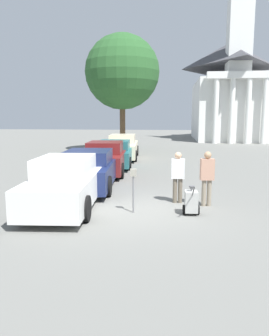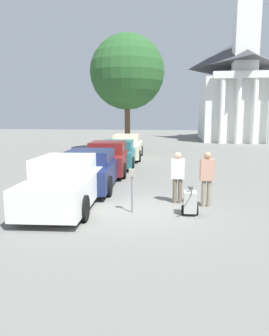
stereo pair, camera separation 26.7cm
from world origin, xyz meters
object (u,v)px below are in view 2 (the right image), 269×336
(parked_car_teal, at_px, (118,154))
(church, at_px, (237,84))
(parked_car_cream, at_px, (127,147))
(parking_meter, at_px, (132,182))
(person_supervisor, at_px, (207,175))
(parked_car_white, at_px, (67,183))
(parked_car_maroon, at_px, (108,158))
(person_worker, at_px, (178,174))
(parked_car_navy, at_px, (91,169))
(equipment_cart, at_px, (190,202))

(parked_car_teal, bearing_deg, church, 62.19)
(parked_car_cream, relative_size, parking_meter, 4.15)
(parked_car_teal, xyz_separation_m, person_supervisor, (4.35, -8.19, 0.30))
(parked_car_white, distance_m, parked_car_maroon, 6.13)
(church, bearing_deg, person_worker, -102.21)
(church, bearing_deg, parked_car_white, -107.68)
(parked_car_maroon, relative_size, person_supervisor, 2.73)
(parked_car_navy, distance_m, parked_car_teal, 5.88)
(parked_car_white, xyz_separation_m, person_supervisor, (4.35, 0.53, 0.25))
(person_supervisor, bearing_deg, parked_car_white, 0.11)
(parked_car_cream, relative_size, church, 0.21)
(person_worker, bearing_deg, parked_car_navy, -30.93)
(parked_car_maroon, xyz_separation_m, equipment_cart, (3.82, -6.59, -0.35))
(person_worker, height_order, person_supervisor, person_supervisor)
(parked_car_maroon, xyz_separation_m, church, (10.19, 25.83, 5.92))
(parked_car_teal, xyz_separation_m, equipment_cart, (3.82, -9.17, -0.30))
(parking_meter, relative_size, church, 0.05)
(parked_car_cream, xyz_separation_m, person_supervisor, (4.35, -11.49, 0.24))
(parking_meter, height_order, equipment_cart, parking_meter)
(parked_car_white, xyz_separation_m, church, (10.19, 31.96, 5.92))
(person_supervisor, xyz_separation_m, equipment_cart, (-0.53, -0.98, -0.60))
(person_worker, bearing_deg, parked_car_white, 12.66)
(parked_car_white, bearing_deg, church, 68.18)
(equipment_cart, xyz_separation_m, church, (6.37, 32.42, 6.27))
(equipment_cart, bearing_deg, parked_car_teal, 110.56)
(parked_car_white, height_order, equipment_cart, parked_car_white)
(parked_car_navy, relative_size, parking_meter, 3.91)
(parked_car_navy, relative_size, parked_car_cream, 0.94)
(person_worker, bearing_deg, parked_car_maroon, -57.73)
(parked_car_navy, xyz_separation_m, parked_car_teal, (0.00, 5.88, -0.02))
(parked_car_navy, height_order, church, church)
(parking_meter, bearing_deg, parked_car_navy, 123.17)
(parking_meter, xyz_separation_m, person_supervisor, (2.21, 0.97, 0.08))
(parked_car_maroon, bearing_deg, person_worker, -61.08)
(parked_car_maroon, distance_m, church, 28.39)
(parked_car_white, xyz_separation_m, parked_car_maroon, (-0.00, 6.13, -0.00))
(parked_car_white, height_order, parked_car_maroon, parked_car_white)
(parked_car_maroon, relative_size, church, 0.18)
(parked_car_navy, distance_m, parked_car_maroon, 3.30)
(person_worker, xyz_separation_m, person_supervisor, (0.90, -0.30, 0.04))
(parked_car_cream, xyz_separation_m, person_worker, (3.45, -11.19, 0.20))
(parked_car_white, relative_size, parked_car_maroon, 1.07)
(parked_car_white, height_order, person_worker, person_worker)
(parked_car_cream, xyz_separation_m, church, (10.19, 19.95, 5.91))
(parked_car_maroon, distance_m, parked_car_cream, 5.88)
(parked_car_navy, bearing_deg, person_supervisor, -32.05)
(parked_car_cream, relative_size, person_supervisor, 3.12)
(parked_car_navy, distance_m, equipment_cart, 5.05)
(parked_car_teal, bearing_deg, parked_car_maroon, -94.14)
(parked_car_maroon, bearing_deg, church, 64.33)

